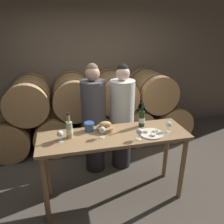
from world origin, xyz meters
name	(u,v)px	position (x,y,z in m)	size (l,w,h in m)	color
ground_plane	(114,195)	(0.00, 0.00, 0.00)	(10.00, 10.00, 0.00)	#564F44
stone_wall_back	(88,56)	(0.00, 2.15, 1.60)	(10.00, 0.12, 3.20)	#7F705B
barrel_stack	(94,112)	(0.00, 1.55, 0.64)	(3.76, 0.95, 1.37)	tan
tasting_table	(114,145)	(0.00, 0.00, 0.80)	(1.83, 0.58, 0.95)	#99754C
person_left	(94,120)	(-0.14, 0.67, 0.86)	(0.36, 0.36, 1.71)	#232326
person_right	(122,118)	(0.29, 0.67, 0.85)	(0.37, 0.37, 1.68)	#232326
wine_bottle_red	(142,118)	(0.41, 0.14, 1.06)	(0.08, 0.08, 0.33)	#193819
wine_bottle_white	(69,130)	(-0.53, 0.05, 1.05)	(0.08, 0.08, 0.31)	#ADBC7F
blue_crock	(89,126)	(-0.28, 0.17, 1.01)	(0.13, 0.13, 0.11)	#335693
bread_basket	(105,127)	(-0.09, 0.13, 0.99)	(0.21, 0.21, 0.12)	#A87F4C
cheese_plate	(151,133)	(0.44, -0.10, 0.96)	(0.29, 0.29, 0.04)	white
wine_glass_far_left	(60,134)	(-0.64, -0.03, 1.05)	(0.08, 0.08, 0.14)	white
wine_glass_left	(102,130)	(-0.15, -0.04, 1.05)	(0.08, 0.08, 0.14)	white
wine_glass_center	(139,132)	(0.25, -0.18, 1.05)	(0.08, 0.08, 0.14)	white
wine_glass_right	(169,125)	(0.67, -0.09, 1.05)	(0.08, 0.08, 0.14)	white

